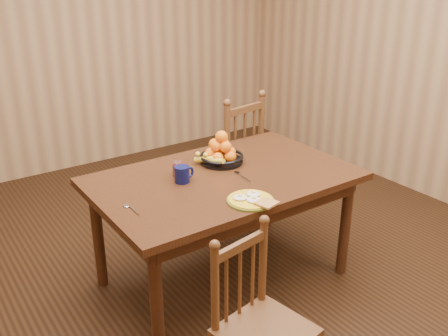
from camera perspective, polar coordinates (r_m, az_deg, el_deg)
room at (r=2.90m, az=0.00°, el=10.08°), size 4.52×5.02×2.72m
dining_table at (r=3.12m, az=0.00°, el=-2.29°), size 1.60×1.00×0.75m
chair_far at (r=4.02m, az=0.69°, el=1.08°), size 0.54×0.52×1.03m
chair_near at (r=2.43m, az=4.11°, el=-17.52°), size 0.45×0.43×0.86m
breakfast_plate at (r=2.75m, az=3.13°, el=-3.65°), size 0.26×0.30×0.04m
fork at (r=3.07m, az=2.03°, el=-0.91°), size 0.04×0.18×0.00m
spoon at (r=2.74m, az=-10.81°, el=-4.42°), size 0.04×0.16×0.01m
coffee_mug at (r=2.99m, az=-4.75°, el=-0.69°), size 0.13×0.09×0.10m
juice_glass at (r=3.08m, az=-5.35°, el=-0.12°), size 0.06×0.06×0.09m
fruit_bowl at (r=3.26m, az=-0.39°, el=1.71°), size 0.32×0.29×0.22m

